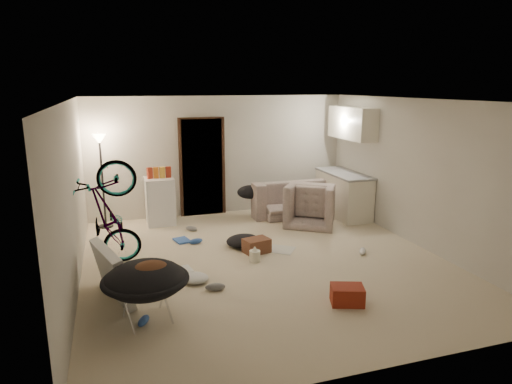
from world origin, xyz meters
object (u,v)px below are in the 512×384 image
object	(u,v)px
bicycle	(111,238)
tv_box	(112,273)
sofa	(293,201)
armchair	(312,208)
saucer_chair	(146,287)
kitchen_counter	(343,195)
drink_case_a	(257,246)
mini_fridge	(160,201)
juicer	(255,255)
floor_lamp	(101,161)
drink_case_b	(347,295)

from	to	relation	value
bicycle	tv_box	xyz separation A→B (m)	(0.00, -1.17, -0.10)
sofa	bicycle	xyz separation A→B (m)	(-3.76, -1.87, 0.16)
armchair	saucer_chair	distance (m)	4.61
kitchen_counter	drink_case_a	world-z (taller)	kitchen_counter
armchair	drink_case_a	world-z (taller)	armchair
bicycle	mini_fridge	distance (m)	2.19
bicycle	mini_fridge	bearing A→B (deg)	-20.21
bicycle	juicer	distance (m)	2.23
tv_box	juicer	world-z (taller)	tv_box
floor_lamp	armchair	size ratio (longest dim) A/B	1.90
bicycle	drink_case_a	bearing A→B (deg)	-88.33
drink_case_a	mini_fridge	bearing A→B (deg)	108.09
floor_lamp	juicer	xyz separation A→B (m)	(2.24, -2.59, -1.20)
bicycle	mini_fridge	xyz separation A→B (m)	(0.95, 1.97, 0.02)
saucer_chair	tv_box	distance (m)	0.83
mini_fridge	bicycle	bearing A→B (deg)	-116.01
floor_lamp	juicer	distance (m)	3.63
saucer_chair	juicer	bearing A→B (deg)	38.09
kitchen_counter	mini_fridge	distance (m)	3.82
drink_case_a	drink_case_b	distance (m)	2.16
armchair	drink_case_a	size ratio (longest dim) A/B	2.31
bicycle	mini_fridge	world-z (taller)	bicycle
tv_box	drink_case_a	size ratio (longest dim) A/B	2.55
floor_lamp	tv_box	world-z (taller)	floor_lamp
tv_box	drink_case_b	world-z (taller)	tv_box
mini_fridge	drink_case_a	distance (m)	2.54
floor_lamp	drink_case_a	bearing A→B (deg)	-43.00
mini_fridge	drink_case_b	size ratio (longest dim) A/B	2.29
sofa	saucer_chair	world-z (taller)	saucer_chair
kitchen_counter	mini_fridge	size ratio (longest dim) A/B	1.61
kitchen_counter	juicer	bearing A→B (deg)	-143.09
kitchen_counter	armchair	xyz separation A→B (m)	(-0.86, -0.33, -0.13)
floor_lamp	bicycle	size ratio (longest dim) A/B	1.07
drink_case_b	drink_case_a	bearing A→B (deg)	123.93
kitchen_counter	tv_box	distance (m)	5.39
sofa	armchair	size ratio (longest dim) A/B	2.01
saucer_chair	drink_case_a	distance (m)	2.61
saucer_chair	juicer	world-z (taller)	saucer_chair
bicycle	drink_case_b	bearing A→B (deg)	-122.82
sofa	tv_box	bearing A→B (deg)	38.09
bicycle	drink_case_b	world-z (taller)	bicycle
sofa	juicer	size ratio (longest dim) A/B	7.60
kitchen_counter	tv_box	size ratio (longest dim) A/B	1.43
armchair	tv_box	bearing A→B (deg)	63.81
kitchen_counter	bicycle	distance (m)	4.94
floor_lamp	drink_case_b	size ratio (longest dim) A/B	4.45
kitchen_counter	sofa	xyz separation A→B (m)	(-0.97, 0.45, -0.16)
armchair	kitchen_counter	bearing A→B (deg)	-125.82
drink_case_a	drink_case_b	bearing A→B (deg)	-89.53
sofa	tv_box	xyz separation A→B (m)	(-3.76, -3.04, 0.07)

